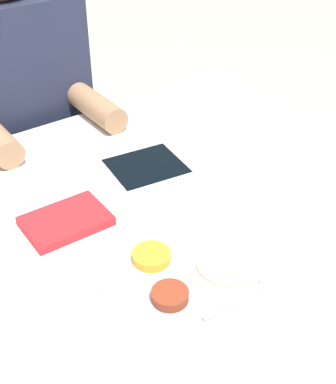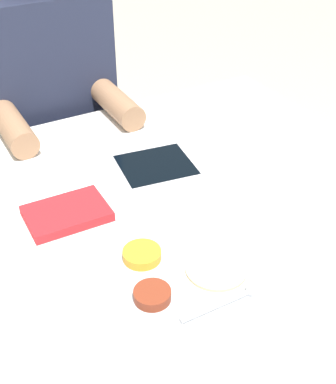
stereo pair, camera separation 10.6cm
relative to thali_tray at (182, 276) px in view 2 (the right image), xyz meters
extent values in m
cube|color=silver|center=(0.06, 0.21, -0.38)|extent=(1.15, 0.96, 0.75)
cylinder|color=#B7BABF|center=(0.00, 0.00, 0.00)|extent=(0.33, 0.33, 0.01)
cylinder|color=gold|center=(-0.04, 0.07, 0.01)|extent=(0.07, 0.07, 0.02)
cylinder|color=maroon|center=(-0.07, -0.02, 0.01)|extent=(0.06, 0.06, 0.02)
cylinder|color=beige|center=(0.06, -0.02, 0.01)|extent=(0.11, 0.11, 0.01)
cylinder|color=#B7BABF|center=(0.01, -0.09, 0.01)|extent=(0.14, 0.01, 0.01)
sphere|color=#B7BABF|center=(0.08, -0.09, 0.01)|extent=(0.02, 0.02, 0.02)
cube|color=silver|center=(-0.12, 0.27, 0.00)|extent=(0.16, 0.12, 0.01)
cube|color=red|center=(-0.12, 0.27, 0.00)|extent=(0.17, 0.12, 0.02)
cube|color=#B7B7BC|center=(0.13, 0.35, 0.00)|extent=(0.20, 0.19, 0.01)
cube|color=black|center=(0.13, 0.35, 0.00)|extent=(0.18, 0.17, 0.00)
cube|color=black|center=(0.02, 0.83, -0.54)|extent=(0.34, 0.22, 0.44)
cube|color=#1E2338|center=(0.02, 0.83, -0.01)|extent=(0.38, 0.20, 0.61)
cylinder|color=#936B4C|center=(-0.12, 0.64, 0.03)|extent=(0.07, 0.23, 0.07)
cylinder|color=#936B4C|center=(0.17, 0.64, 0.03)|extent=(0.07, 0.23, 0.07)
camera|label=1|loc=(-0.44, -0.53, 0.67)|focal=50.00mm
camera|label=2|loc=(-0.36, -0.59, 0.67)|focal=50.00mm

